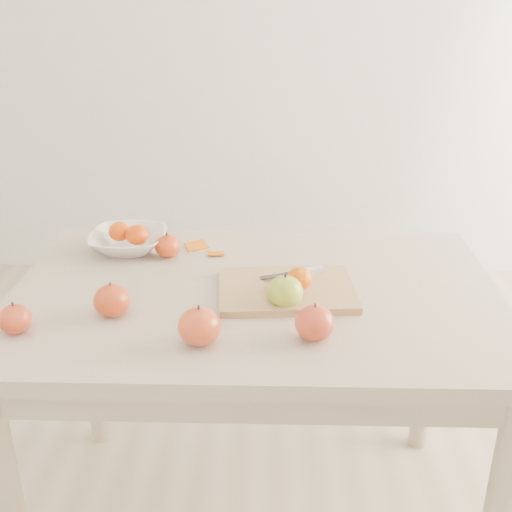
{
  "coord_description": "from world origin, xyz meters",
  "views": [
    {
      "loc": [
        0.04,
        -1.41,
        1.47
      ],
      "look_at": [
        0.0,
        0.05,
        0.82
      ],
      "focal_mm": 45.0,
      "sensor_mm": 36.0,
      "label": 1
    }
  ],
  "objects": [
    {
      "name": "bowl_tangerine_far",
      "position": [
        -0.33,
        0.23,
        0.8
      ],
      "size": [
        0.06,
        0.06,
        0.06
      ],
      "primitive_type": "ellipsoid",
      "color": "#C93707",
      "rests_on": "fruit_bowl"
    },
    {
      "name": "bowl_tangerine_near",
      "position": [
        -0.39,
        0.25,
        0.8
      ],
      "size": [
        0.06,
        0.06,
        0.05
      ],
      "primitive_type": "ellipsoid",
      "color": "#E24907",
      "rests_on": "fruit_bowl"
    },
    {
      "name": "apple_red_e",
      "position": [
        0.13,
        -0.22,
        0.79
      ],
      "size": [
        0.09,
        0.09,
        0.08
      ],
      "primitive_type": "ellipsoid",
      "color": "maroon",
      "rests_on": "table"
    },
    {
      "name": "orange_peel_b",
      "position": [
        -0.12,
        0.21,
        0.75
      ],
      "size": [
        0.05,
        0.04,
        0.01
      ],
      "primitive_type": "cube",
      "rotation": [
        -0.14,
        0.0,
        0.08
      ],
      "color": "orange",
      "rests_on": "table"
    },
    {
      "name": "apple_red_c",
      "position": [
        -0.11,
        -0.25,
        0.79
      ],
      "size": [
        0.09,
        0.09,
        0.08
      ],
      "primitive_type": "ellipsoid",
      "color": "maroon",
      "rests_on": "table"
    },
    {
      "name": "paring_knife",
      "position": [
        0.12,
        0.06,
        0.78
      ],
      "size": [
        0.17,
        0.08,
        0.01
      ],
      "color": "silver",
      "rests_on": "cutting_board"
    },
    {
      "name": "cutting_board",
      "position": [
        0.08,
        -0.01,
        0.76
      ],
      "size": [
        0.34,
        0.26,
        0.02
      ],
      "primitive_type": "cube",
      "rotation": [
        0.0,
        0.0,
        0.08
      ],
      "color": "tan",
      "rests_on": "table"
    },
    {
      "name": "apple_red_d",
      "position": [
        -0.51,
        -0.21,
        0.78
      ],
      "size": [
        0.07,
        0.07,
        0.06
      ],
      "primitive_type": "ellipsoid",
      "color": "maroon",
      "rests_on": "table"
    },
    {
      "name": "orange_peel_a",
      "position": [
        -0.18,
        0.26,
        0.75
      ],
      "size": [
        0.07,
        0.07,
        0.01
      ],
      "primitive_type": "cube",
      "rotation": [
        0.21,
        0.0,
        0.52
      ],
      "color": "#C45F0D",
      "rests_on": "table"
    },
    {
      "name": "table",
      "position": [
        0.0,
        0.0,
        0.65
      ],
      "size": [
        1.2,
        0.8,
        0.75
      ],
      "color": "#C2AD93",
      "rests_on": "ground"
    },
    {
      "name": "apple_red_a",
      "position": [
        -0.25,
        0.2,
        0.78
      ],
      "size": [
        0.07,
        0.07,
        0.06
      ],
      "primitive_type": "ellipsoid",
      "color": "#9C0710",
      "rests_on": "table"
    },
    {
      "name": "apple_green",
      "position": [
        0.07,
        -0.08,
        0.79
      ],
      "size": [
        0.09,
        0.09,
        0.08
      ],
      "primitive_type": "ellipsoid",
      "color": "#769F14",
      "rests_on": "table"
    },
    {
      "name": "apple_red_b",
      "position": [
        -0.32,
        -0.13,
        0.79
      ],
      "size": [
        0.08,
        0.08,
        0.07
      ],
      "primitive_type": "ellipsoid",
      "color": "maroon",
      "rests_on": "table"
    },
    {
      "name": "board_tangerine",
      "position": [
        0.11,
        -0.02,
        0.8
      ],
      "size": [
        0.06,
        0.06,
        0.05
      ],
      "primitive_type": "ellipsoid",
      "color": "#E25A07",
      "rests_on": "cutting_board"
    },
    {
      "name": "fruit_bowl",
      "position": [
        -0.36,
        0.24,
        0.78
      ],
      "size": [
        0.21,
        0.21,
        0.05
      ],
      "primitive_type": "imported",
      "color": "white",
      "rests_on": "table"
    }
  ]
}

